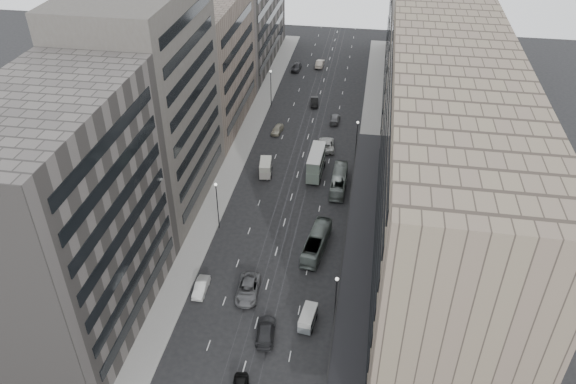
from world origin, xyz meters
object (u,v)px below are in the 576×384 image
Objects in this scene: bus_far at (339,181)px; sedan_2 at (248,289)px; vw_microbus at (308,318)px; pedestrian at (335,349)px; sedan_1 at (201,287)px; double_decker at (316,162)px; panel_van at (266,167)px; bus_near at (316,242)px.

sedan_2 is (-9.68, -27.32, -0.53)m from bus_far.
sedan_2 is (-8.61, 3.99, -0.34)m from vw_microbus.
sedan_1 is at bearing -27.77° from pedestrian.
sedan_1 is 0.71× the size of sedan_2.
double_decker is 8.92m from panel_van.
sedan_2 is at bearing 3.15° from sedan_1.
pedestrian is (4.47, -18.70, -0.42)m from bus_near.
bus_near reaches higher than panel_van.
double_decker is 1.89× the size of sedan_1.
bus_near is 2.42× the size of vw_microbus.
panel_van is at bearing -8.09° from bus_far.
pedestrian is at bearing 110.78° from bus_near.
double_decker is (-4.38, 3.61, 1.04)m from bus_far.
pedestrian reaches higher than sedan_2.
bus_far is 35.64m from pedestrian.
bus_near is 6.07× the size of pedestrian.
double_decker reaches higher than panel_van.
bus_far is at bearing -91.05° from pedestrian.
panel_van reaches higher than pedestrian.
pedestrian is at bearing -36.92° from sedan_2.
bus_near reaches higher than sedan_2.
bus_near is 20.63m from double_decker.
vw_microbus is at bearing 100.12° from bus_near.
pedestrian is at bearing -41.43° from vw_microbus.
sedan_1 is 2.64× the size of pedestrian.
sedan_2 is at bearing 60.34° from bus_near.
pedestrian is at bearing -78.22° from double_decker.
bus_far is 2.18× the size of panel_van.
double_decker is at bearing 102.19° from vw_microbus.
double_decker is at bearing 68.25° from sedan_1.
sedan_1 is at bearing -108.75° from double_decker.
bus_far reaches higher than vw_microbus.
panel_van is at bearing 116.65° from vw_microbus.
sedan_2 reaches higher than sedan_1.
vw_microbus is 15.34m from sedan_1.
pedestrian is at bearing -23.83° from sedan_1.
bus_far is at bearing 58.65° from sedan_1.
sedan_2 is 3.71× the size of pedestrian.
bus_far is at bearing 94.82° from vw_microbus.
sedan_1 is at bearing 45.03° from bus_near.
sedan_2 is at bearing 70.93° from bus_far.
bus_near is 1.64× the size of sedan_2.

